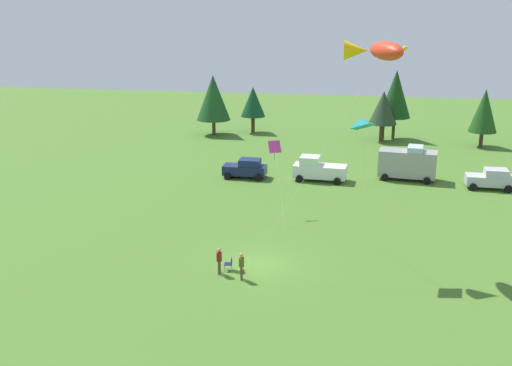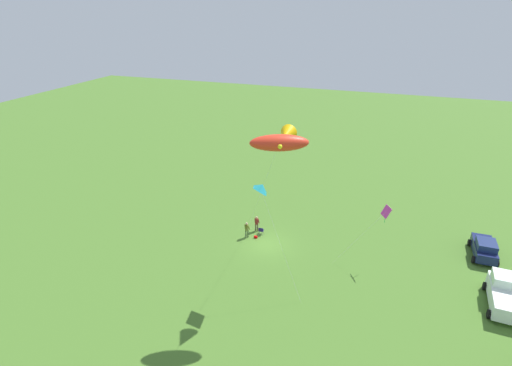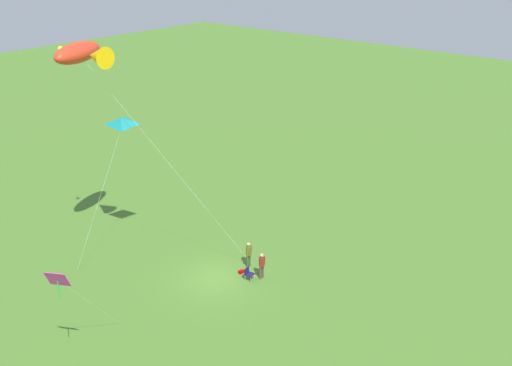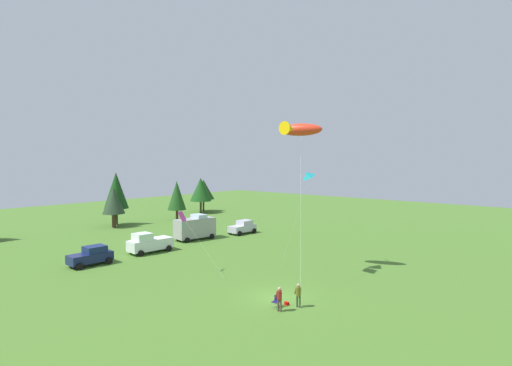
# 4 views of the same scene
# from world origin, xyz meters

# --- Properties ---
(ground_plane) EXTENTS (160.00, 160.00, 0.00)m
(ground_plane) POSITION_xyz_m (0.00, 0.00, 0.00)
(ground_plane) COLOR #467127
(person_kite_flyer) EXTENTS (0.37, 0.59, 1.74)m
(person_kite_flyer) POSITION_xyz_m (-0.63, -2.36, 1.02)
(person_kite_flyer) COLOR #3A502D
(person_kite_flyer) RESTS_ON ground
(folding_chair) EXTENTS (0.54, 0.54, 0.82)m
(folding_chair) POSITION_xyz_m (-1.64, -1.16, 0.49)
(folding_chair) COLOR #1B154F
(folding_chair) RESTS_ON ground
(person_spectator) EXTENTS (0.34, 0.55, 1.74)m
(person_spectator) POSITION_xyz_m (-2.15, -1.82, 1.02)
(person_spectator) COLOR brown
(person_spectator) RESTS_ON ground
(backpack_on_grass) EXTENTS (0.27, 0.35, 0.22)m
(backpack_on_grass) POSITION_xyz_m (-0.79, -1.45, 0.11)
(backpack_on_grass) COLOR #C00606
(backpack_on_grass) RESTS_ON ground
(kite_large_fish) EXTENTS (9.56, 7.92, 14.07)m
(kite_large_fish) POSITION_xyz_m (6.96, 3.11, 13.46)
(kite_large_fish) COLOR red
(kite_large_fish) RESTS_ON ground
(kite_diamond_rainbow) EXTENTS (2.07, 4.52, 5.82)m
(kite_diamond_rainbow) POSITION_xyz_m (-0.58, 10.76, 5.26)
(kite_diamond_rainbow) COLOR #D136A1
(kite_diamond_rainbow) RESTS_ON ground
(kite_delta_teal) EXTENTS (2.06, 4.64, 9.69)m
(kite_delta_teal) POSITION_xyz_m (6.07, 1.52, 9.23)
(kite_delta_teal) COLOR teal
(kite_delta_teal) RESTS_ON ground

